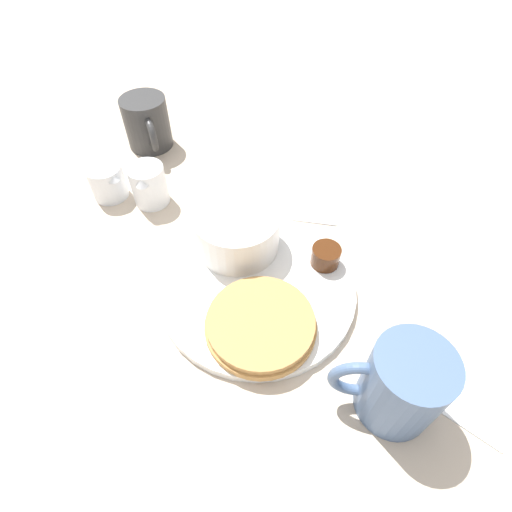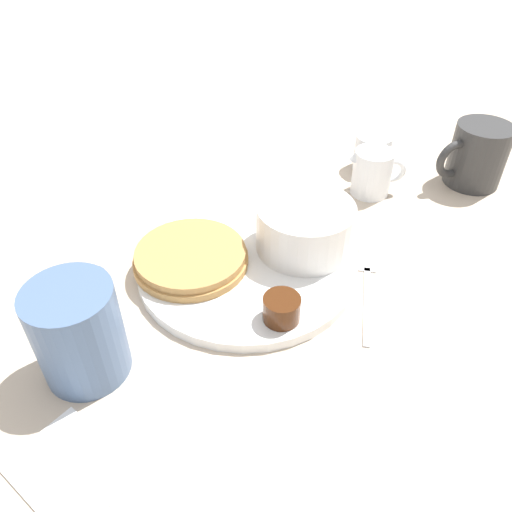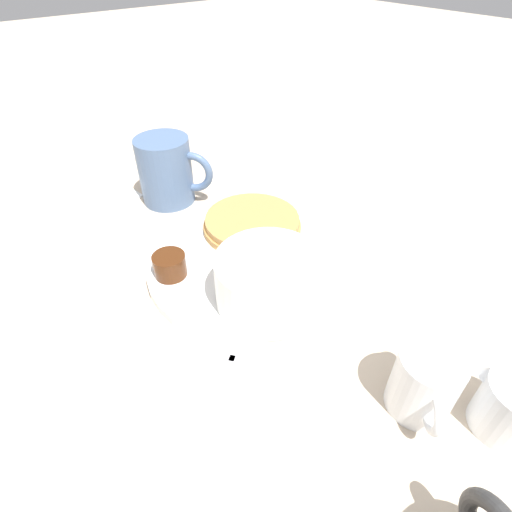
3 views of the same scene
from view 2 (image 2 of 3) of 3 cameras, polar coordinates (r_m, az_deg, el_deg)
ground_plane at (r=0.57m, az=-1.02°, el=-1.46°), size 4.00×4.00×0.00m
plate at (r=0.57m, az=-1.03°, el=-1.01°), size 0.25×0.25×0.01m
pancake_stack at (r=0.56m, az=-7.47°, el=-0.14°), size 0.13×0.13×0.02m
bowl at (r=0.57m, az=5.61°, el=3.49°), size 0.11×0.11×0.06m
syrup_cup at (r=0.49m, az=2.94°, el=-6.03°), size 0.04×0.04×0.03m
butter_ramekin at (r=0.58m, az=8.00°, el=1.91°), size 0.04×0.04×0.04m
coffee_mug at (r=0.47m, az=-19.51°, el=-8.00°), size 0.09×0.10×0.10m
creamer_pitcher_near at (r=0.70m, az=13.15°, el=9.33°), size 0.06×0.06×0.06m
creamer_pitcher_far at (r=0.77m, az=13.19°, el=11.53°), size 0.05×0.08×0.05m
fork at (r=0.57m, az=12.59°, el=-2.72°), size 0.10×0.13×0.00m
napkin at (r=0.45m, az=-20.54°, el=-21.86°), size 0.10×0.08×0.00m
second_mug at (r=0.77m, az=23.89°, el=10.49°), size 0.08×0.10×0.09m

